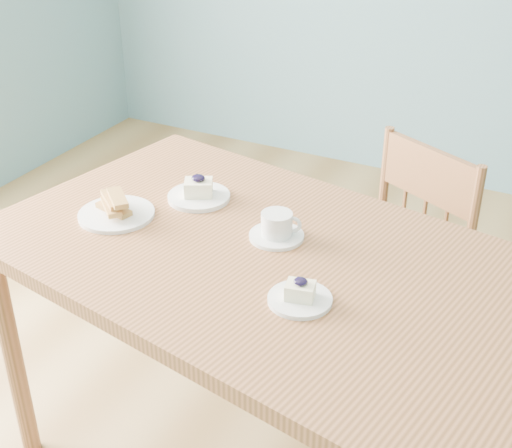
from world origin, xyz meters
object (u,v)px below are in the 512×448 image
(biscotti_plate, at_px, (116,209))
(dining_chair, at_px, (389,279))
(cheesecake_plate_near, at_px, (300,296))
(cheesecake_plate_far, at_px, (199,193))
(coffee_cup, at_px, (277,227))
(dining_table, at_px, (276,284))

(biscotti_plate, bearing_deg, dining_chair, 41.82)
(cheesecake_plate_near, height_order, cheesecake_plate_far, cheesecake_plate_far)
(cheesecake_plate_near, bearing_deg, cheesecake_plate_far, 144.63)
(cheesecake_plate_near, relative_size, cheesecake_plate_far, 0.82)
(dining_chair, relative_size, coffee_cup, 6.19)
(dining_table, height_order, coffee_cup, coffee_cup)
(cheesecake_plate_near, relative_size, biscotti_plate, 0.70)
(cheesecake_plate_near, bearing_deg, biscotti_plate, 167.32)
(cheesecake_plate_far, bearing_deg, dining_table, -28.64)
(cheesecake_plate_near, xyz_separation_m, coffee_cup, (-0.17, 0.23, 0.01))
(dining_table, height_order, cheesecake_plate_near, cheesecake_plate_near)
(cheesecake_plate_near, height_order, coffee_cup, coffee_cup)
(biscotti_plate, bearing_deg, cheesecake_plate_far, 52.07)
(dining_chair, height_order, cheesecake_plate_near, dining_chair)
(dining_table, xyz_separation_m, biscotti_plate, (-0.48, -0.01, 0.10))
(cheesecake_plate_far, distance_m, coffee_cup, 0.31)
(dining_table, relative_size, dining_chair, 1.84)
(dining_chair, distance_m, coffee_cup, 0.64)
(cheesecake_plate_near, bearing_deg, dining_table, 131.48)
(dining_chair, xyz_separation_m, cheesecake_plate_far, (-0.48, -0.38, 0.37))
(cheesecake_plate_near, distance_m, cheesecake_plate_far, 0.57)
(dining_chair, bearing_deg, dining_table, -78.19)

